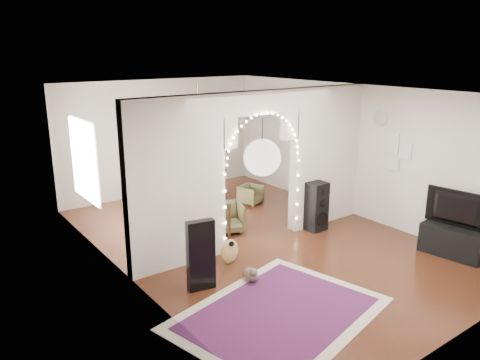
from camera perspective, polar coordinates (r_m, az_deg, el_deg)
floor at (r=8.62m, az=2.28°, el=-7.32°), size 7.50×7.50×0.00m
ceiling at (r=7.96m, az=2.49°, el=10.87°), size 5.00×7.50×0.02m
wall_back at (r=11.28m, az=-9.67°, el=5.18°), size 5.00×0.02×2.70m
wall_front at (r=5.89m, az=25.97°, el=-5.99°), size 5.00×0.02×2.70m
wall_left at (r=6.95m, az=-13.92°, el=-1.65°), size 0.02×7.50×2.70m
wall_right at (r=9.91m, az=13.76°, el=3.50°), size 0.02×7.50×2.70m
divider_wall at (r=8.17m, az=2.39°, el=1.92°), size 5.00×0.20×2.70m
fairy_lights at (r=8.04m, az=2.98°, el=2.61°), size 1.64×0.04×1.60m
window at (r=8.56m, az=-18.51°, el=2.28°), size 0.04×1.20×1.40m
wall_clock at (r=9.40m, az=16.78°, el=7.29°), size 0.03×0.31×0.31m
picture_frames at (r=9.27m, az=18.46°, el=3.26°), size 0.02×0.50×0.70m
paper_lantern at (r=5.00m, az=2.72°, el=2.75°), size 0.40×0.40×0.40m
ceiling_fan at (r=9.62m, az=-5.13°, el=9.87°), size 1.10×1.10×0.30m
area_rug at (r=6.43m, az=4.82°, el=-15.89°), size 3.08×2.57×0.02m
guitar_case at (r=6.78m, az=-4.80°, el=-9.14°), size 0.42×0.21×1.05m
acoustic_guitar at (r=7.58m, az=-1.31°, el=-7.54°), size 0.37×0.22×0.87m
tabby_cat at (r=7.13m, az=1.39°, el=-11.43°), size 0.28×0.42×0.29m
floor_speaker at (r=9.04m, az=9.31°, el=-3.21°), size 0.38×0.34×0.95m
media_console at (r=8.67m, az=24.42°, el=-6.86°), size 0.54×1.05×0.50m
tv at (r=8.49m, az=24.85°, el=-3.35°), size 0.30×1.08×0.62m
bookcase at (r=11.07m, az=-10.46°, el=1.29°), size 1.32×0.54×1.33m
dining_table at (r=10.46m, az=-5.44°, el=0.75°), size 1.34×1.03×0.76m
flower_vase at (r=10.42m, az=-5.46°, el=1.65°), size 0.22×0.22×0.19m
dining_chair_left at (r=8.90m, az=-1.67°, el=-4.60°), size 0.78×0.79×0.56m
dining_chair_right at (r=10.50m, az=1.31°, el=-1.79°), size 0.59×0.60×0.42m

